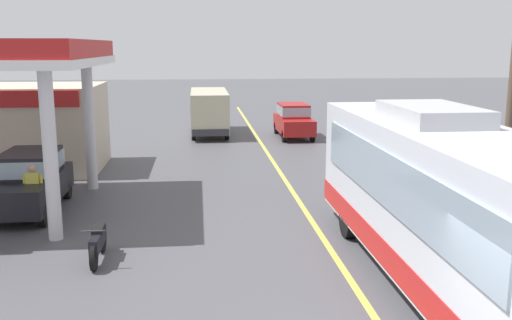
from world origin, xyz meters
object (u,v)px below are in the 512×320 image
(coach_bus_main, at_px, (446,207))
(pedestrian_by_shop, at_px, (34,190))
(minibus_opposing_lane, at_px, (209,108))
(motorcycle_parked_forecourt, at_px, (98,242))
(car_trailing_behind_bus, at_px, (294,119))
(car_at_pump, at_px, (30,179))

(coach_bus_main, bearing_deg, pedestrian_by_shop, 150.16)
(minibus_opposing_lane, height_order, motorcycle_parked_forecourt, minibus_opposing_lane)
(car_trailing_behind_bus, bearing_deg, minibus_opposing_lane, 161.34)
(pedestrian_by_shop, bearing_deg, minibus_opposing_lane, 71.72)
(coach_bus_main, relative_size, motorcycle_parked_forecourt, 6.13)
(car_at_pump, bearing_deg, minibus_opposing_lane, 69.16)
(car_at_pump, xyz_separation_m, minibus_opposing_lane, (5.69, 14.95, 0.46))
(minibus_opposing_lane, bearing_deg, coach_bus_main, -78.56)
(motorcycle_parked_forecourt, xyz_separation_m, car_trailing_behind_bus, (7.54, 17.78, 0.57))
(coach_bus_main, relative_size, minibus_opposing_lane, 1.80)
(minibus_opposing_lane, relative_size, motorcycle_parked_forecourt, 3.41)
(coach_bus_main, distance_m, pedestrian_by_shop, 11.16)
(minibus_opposing_lane, bearing_deg, motorcycle_parked_forecourt, -98.78)
(motorcycle_parked_forecourt, height_order, pedestrian_by_shop, pedestrian_by_shop)
(pedestrian_by_shop, xyz_separation_m, car_trailing_behind_bus, (9.85, 14.48, 0.08))
(motorcycle_parked_forecourt, bearing_deg, minibus_opposing_lane, 81.22)
(coach_bus_main, xyz_separation_m, car_at_pump, (-10.05, 6.61, -0.71))
(motorcycle_parked_forecourt, height_order, car_trailing_behind_bus, car_trailing_behind_bus)
(coach_bus_main, xyz_separation_m, pedestrian_by_shop, (-9.66, 5.54, -0.79))
(car_at_pump, relative_size, motorcycle_parked_forecourt, 2.33)
(car_at_pump, relative_size, car_trailing_behind_bus, 1.00)
(car_at_pump, height_order, car_trailing_behind_bus, same)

